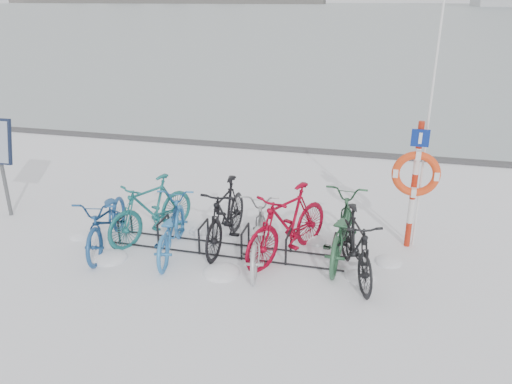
{
  "coord_description": "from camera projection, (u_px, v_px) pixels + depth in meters",
  "views": [
    {
      "loc": [
        2.32,
        -7.02,
        3.96
      ],
      "look_at": [
        0.39,
        0.6,
        0.86
      ],
      "focal_mm": 35.0,
      "sensor_mm": 36.0,
      "label": 1
    }
  ],
  "objects": [
    {
      "name": "bike_1",
      "position": [
        151.0,
        207.0,
        8.61
      ],
      "size": [
        1.26,
        1.89,
        1.11
      ],
      "primitive_type": "imported",
      "rotation": [
        0.0,
        0.0,
        -0.44
      ],
      "color": "#1A6365",
      "rests_on": "ground"
    },
    {
      "name": "quay_edge",
      "position": [
        290.0,
        149.0,
        13.62
      ],
      "size": [
        400.0,
        0.25,
        0.1
      ],
      "primitive_type": "cube",
      "color": "#3F3F42",
      "rests_on": "ground"
    },
    {
      "name": "lifebuoy_station",
      "position": [
        416.0,
        174.0,
        7.94
      ],
      "size": [
        0.75,
        0.22,
        3.91
      ],
      "color": "#B2220E",
      "rests_on": "ground"
    },
    {
      "name": "snow_drifts",
      "position": [
        228.0,
        257.0,
        8.12
      ],
      "size": [
        5.68,
        1.93,
        0.2
      ],
      "color": "white",
      "rests_on": "ground"
    },
    {
      "name": "bike_3",
      "position": [
        226.0,
        213.0,
        8.34
      ],
      "size": [
        0.59,
        1.92,
        1.15
      ],
      "primitive_type": "imported",
      "rotation": [
        0.0,
        0.0,
        -0.03
      ],
      "color": "black",
      "rests_on": "ground"
    },
    {
      "name": "bike_0",
      "position": [
        107.0,
        218.0,
        8.3
      ],
      "size": [
        1.06,
        2.02,
        1.01
      ],
      "primitive_type": "imported",
      "rotation": [
        0.0,
        0.0,
        0.21
      ],
      "color": "navy",
      "rests_on": "ground"
    },
    {
      "name": "ice_sheet",
      "position": [
        382.0,
        10.0,
        148.06
      ],
      "size": [
        400.0,
        298.0,
        0.02
      ],
      "primitive_type": "cube",
      "color": "#A3B1B8",
      "rests_on": "ground"
    },
    {
      "name": "bike_6",
      "position": [
        341.0,
        226.0,
        7.98
      ],
      "size": [
        0.78,
        2.01,
        1.04
      ],
      "primitive_type": "imported",
      "rotation": [
        0.0,
        0.0,
        3.1
      ],
      "color": "#285537",
      "rests_on": "ground"
    },
    {
      "name": "bike_5",
      "position": [
        288.0,
        222.0,
        7.95
      ],
      "size": [
        1.44,
        2.03,
        1.2
      ],
      "primitive_type": "imported",
      "rotation": [
        0.0,
        0.0,
        -0.49
      ],
      "color": "maroon",
      "rests_on": "ground"
    },
    {
      "name": "bike_2",
      "position": [
        170.0,
        226.0,
        8.11
      ],
      "size": [
        0.94,
        1.88,
        0.94
      ],
      "primitive_type": "imported",
      "rotation": [
        0.0,
        0.0,
        3.32
      ],
      "color": "#2C76BA",
      "rests_on": "ground"
    },
    {
      "name": "bike_rack",
      "position": [
        224.0,
        241.0,
        8.25
      ],
      "size": [
        4.0,
        0.48,
        0.46
      ],
      "color": "black",
      "rests_on": "ground"
    },
    {
      "name": "ground",
      "position": [
        224.0,
        250.0,
        8.31
      ],
      "size": [
        900.0,
        900.0,
        0.0
      ],
      "primitive_type": "plane",
      "color": "white",
      "rests_on": "ground"
    },
    {
      "name": "bike_4",
      "position": [
        257.0,
        234.0,
        7.82
      ],
      "size": [
        0.92,
        1.9,
        0.96
      ],
      "primitive_type": "imported",
      "rotation": [
        0.0,
        0.0,
        3.3
      ],
      "color": "#B1B5B9",
      "rests_on": "ground"
    },
    {
      "name": "bike_7",
      "position": [
        356.0,
        243.0,
        7.41
      ],
      "size": [
        1.03,
        1.83,
        1.06
      ],
      "primitive_type": "imported",
      "rotation": [
        0.0,
        0.0,
        0.32
      ],
      "color": "black",
      "rests_on": "ground"
    }
  ]
}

